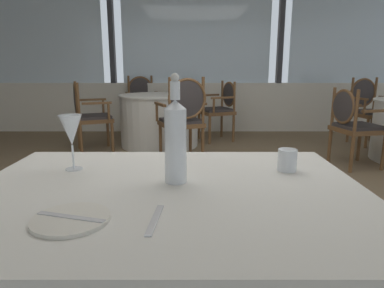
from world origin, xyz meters
TOP-DOWN VIEW (x-y plane):
  - ground_plane at (0.00, 0.00)m, footprint 12.19×12.19m
  - window_wall_far at (-0.00, 3.52)m, footprint 9.19×0.14m
  - foreground_table at (-0.15, -1.45)m, footprint 1.31×0.98m
  - side_plate at (-0.38, -1.69)m, footprint 0.20×0.20m
  - butter_knife at (-0.38, -1.69)m, footprint 0.19×0.07m
  - dinner_fork at (-0.17, -1.69)m, footprint 0.03×0.18m
  - water_bottle at (-0.13, -1.38)m, footprint 0.07×0.07m
  - wine_glass at (-0.53, -1.24)m, footprint 0.09×0.09m
  - water_tumbler at (0.29, -1.25)m, footprint 0.07×0.07m
  - background_table_0 at (-0.54, 2.38)m, footprint 1.14×1.14m
  - dining_chair_0_0 at (0.38, 2.75)m, footprint 0.60×0.63m
  - dining_chair_0_1 at (-0.92, 3.31)m, footprint 0.63×0.60m
  - dining_chair_0_2 at (-1.47, 2.01)m, footprint 0.60×0.63m
  - dining_chair_0_3 at (-0.17, 1.45)m, footprint 0.63×0.60m
  - dining_chair_1_0 at (1.73, 1.28)m, footprint 0.55×0.60m
  - dining_chair_1_3 at (2.52, 2.52)m, footprint 0.60×0.55m

SIDE VIEW (x-z plane):
  - ground_plane at x=0.00m, z-range 0.00..0.00m
  - background_table_0 at x=-0.54m, z-range 0.00..0.74m
  - foreground_table at x=-0.15m, z-range 0.00..0.74m
  - dining_chair_1_0 at x=1.73m, z-range 0.08..0.98m
  - dining_chair_0_0 at x=0.38m, z-range 0.09..1.00m
  - dining_chair_0_2 at x=-1.47m, z-range 0.08..1.01m
  - dining_chair_1_3 at x=2.52m, z-range 0.08..1.05m
  - dining_chair_0_1 at x=-0.92m, z-range 0.09..1.06m
  - dining_chair_0_3 at x=-0.17m, z-range 0.09..1.10m
  - dinner_fork at x=-0.17m, z-range 0.74..0.74m
  - side_plate at x=-0.38m, z-range 0.74..0.75m
  - butter_knife at x=-0.38m, z-range 0.75..0.75m
  - water_tumbler at x=0.29m, z-range 0.74..0.82m
  - wine_glass at x=-0.53m, z-range 0.78..1.00m
  - water_bottle at x=-0.13m, z-range 0.70..1.07m
  - window_wall_far at x=0.00m, z-range -0.28..2.51m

